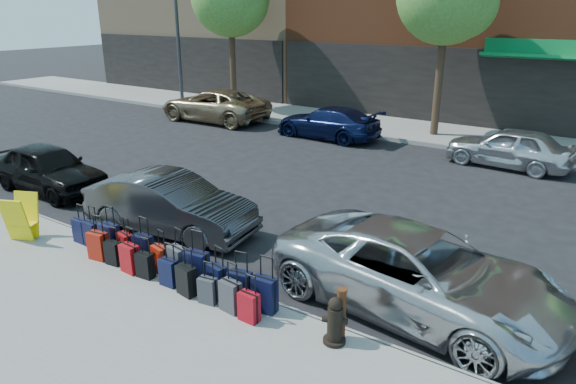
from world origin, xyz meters
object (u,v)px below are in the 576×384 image
Objects in this scene: suitcase_front_5 at (160,259)px; bollard at (341,313)px; streetlight at (179,15)px; car_near_1 at (170,204)px; fire_hydrant at (335,322)px; display_rack at (21,218)px; car_far_2 at (509,147)px; car_far_0 at (214,105)px; car_far_1 at (328,123)px; car_near_2 at (419,273)px; car_near_0 at (48,168)px.

bollard is (3.90, 0.07, 0.17)m from suitcase_front_5.
streetlight is 1.93× the size of car_near_1.
car_near_1 is (-1.50, 1.72, 0.26)m from suitcase_front_5.
fire_hydrant is 5.67m from car_near_1.
bollard is 7.59m from display_rack.
car_far_2 reaches higher than fire_hydrant.
display_rack is at bearing -158.36° from suitcase_front_5.
car_far_0 is 1.22× the size of car_far_1.
streetlight is 1.56× the size of car_near_2.
car_far_0 is (-7.68, 10.14, 0.06)m from car_near_1.
car_far_0 is 6.08m from car_far_1.
bollard is at bearing -39.02° from streetlight.
car_far_0 is 13.05m from car_far_2.
car_far_1 is at bearing -10.26° from streetlight.
streetlight reaches higher than car_far_0.
streetlight is at bearing 140.98° from bollard.
car_far_0 is (-5.52, 12.49, 0.09)m from display_rack.
suitcase_front_5 is 0.17× the size of car_near_2.
car_far_1 is (9.73, -1.76, -4.03)m from streetlight.
car_near_2 is at bearing 51.86° from car_far_0.
bollard is 11.59m from car_far_2.
streetlight is at bearing 119.76° from fire_hydrant.
car_near_0 is at bearing 114.84° from display_rack.
car_near_1 is 12.72m from car_far_0.
car_near_1 is 0.94× the size of car_far_1.
display_rack is at bearing -174.73° from bollard.
car_near_0 reaches higher than car_far_2.
bollard is 1.78m from car_near_2.
car_near_0 is (-6.50, 1.81, 0.25)m from suitcase_front_5.
car_near_0 is 14.31m from car_far_2.
car_near_2 is 1.30× the size of car_far_2.
bollard is at bearing -99.59° from car_near_0.
car_far_0 reaches higher than car_far_2.
streetlight is 2.02× the size of car_far_2.
fire_hydrant is 1.93m from car_near_2.
car_near_1 is (-5.37, 1.80, 0.17)m from fire_hydrant.
car_near_1 is 0.78× the size of car_far_0.
car_near_2 is 9.94m from car_far_2.
fire_hydrant is at bearing -20.33° from display_rack.
suitcase_front_5 is at bearing 17.42° from car_far_1.
car_far_1 is at bearing 43.12° from car_near_2.
car_far_2 is at bearing 83.53° from suitcase_front_5.
car_far_2 is at bearing 33.97° from display_rack.
fire_hydrant is at bearing 167.46° from car_near_2.
display_rack is 0.20× the size of car_near_2.
car_far_1 is (-1.59, 10.14, -0.05)m from car_near_1.
car_near_0 is at bearing 176.33° from suitcase_front_5.
car_far_0 is at bearing 59.74° from car_near_2.
car_near_2 is at bearing -97.46° from car_near_1.
display_rack is 0.25× the size of car_near_0.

